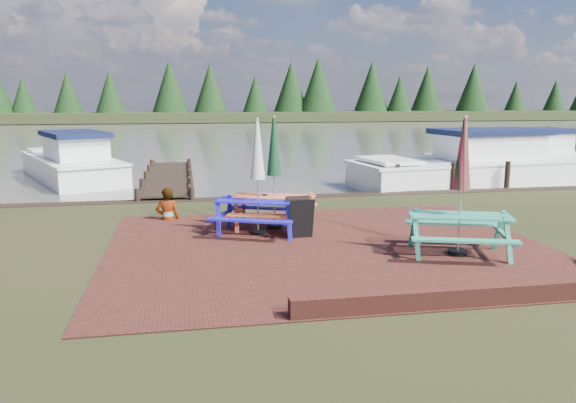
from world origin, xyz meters
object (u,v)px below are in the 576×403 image
(picnic_table_red, at_px, (274,191))
(chalkboard, at_px, (300,217))
(boat_far, at_px, (516,161))
(jetty, at_px, (169,177))
(picnic_table_blue, at_px, (258,195))
(boat_jetty, at_px, (72,164))
(person, at_px, (167,188))
(picnic_table_teal, at_px, (460,208))
(boat_near, at_px, (469,168))

(picnic_table_red, distance_m, chalkboard, 1.12)
(chalkboard, height_order, boat_far, boat_far)
(jetty, relative_size, boat_far, 1.29)
(picnic_table_blue, distance_m, boat_jetty, 12.49)
(jetty, xyz_separation_m, boat_jetty, (-3.77, 2.08, 0.33))
(picnic_table_blue, xyz_separation_m, person, (-2.06, 1.86, -0.09))
(picnic_table_teal, relative_size, boat_far, 0.38)
(picnic_table_red, height_order, jetty, picnic_table_red)
(picnic_table_blue, bearing_deg, boat_jetty, 141.59)
(boat_far, distance_m, person, 15.72)
(picnic_table_teal, height_order, jetty, picnic_table_teal)
(picnic_table_teal, bearing_deg, picnic_table_blue, 164.26)
(picnic_table_teal, bearing_deg, boat_near, 78.84)
(picnic_table_teal, bearing_deg, picnic_table_red, 156.26)
(boat_jetty, relative_size, boat_near, 0.89)
(boat_far, bearing_deg, boat_jetty, 80.29)
(chalkboard, height_order, jetty, chalkboard)
(picnic_table_blue, distance_m, boat_near, 11.08)
(person, bearing_deg, picnic_table_red, 151.76)
(boat_jetty, bearing_deg, picnic_table_teal, -77.49)
(jetty, bearing_deg, chalkboard, -71.85)
(picnic_table_teal, bearing_deg, person, 161.04)
(jetty, distance_m, person, 7.05)
(picnic_table_teal, distance_m, chalkboard, 3.41)
(jetty, bearing_deg, boat_far, 0.06)
(boat_near, bearing_deg, picnic_table_blue, 120.11)
(chalkboard, relative_size, boat_far, 0.13)
(picnic_table_blue, relative_size, boat_near, 0.29)
(boat_jetty, height_order, person, boat_jetty)
(chalkboard, xyz_separation_m, boat_far, (11.14, 9.40, -0.02))
(picnic_table_teal, relative_size, chalkboard, 2.99)
(boat_jetty, bearing_deg, chalkboard, -82.37)
(jetty, bearing_deg, picnic_table_teal, -62.63)
(picnic_table_teal, relative_size, jetty, 0.30)
(chalkboard, xyz_separation_m, boat_jetty, (-6.85, 11.46, -0.02))
(picnic_table_red, distance_m, boat_jetty, 12.34)
(picnic_table_red, bearing_deg, jetty, 125.51)
(boat_jetty, relative_size, boat_far, 1.11)
(boat_jetty, bearing_deg, boat_near, -39.07)
(chalkboard, xyz_separation_m, person, (-2.92, 2.37, 0.35))
(picnic_table_blue, height_order, boat_jetty, picnic_table_blue)
(boat_far, bearing_deg, person, 113.41)
(boat_jetty, xyz_separation_m, boat_far, (17.99, -2.06, 0.00))
(picnic_table_red, xyz_separation_m, boat_jetty, (-6.42, 10.53, -0.48))
(chalkboard, bearing_deg, jetty, 103.68)
(picnic_table_red, distance_m, boat_far, 14.34)
(boat_jetty, distance_m, boat_near, 15.33)
(jetty, xyz_separation_m, person, (0.16, -7.02, 0.71))
(boat_near, relative_size, person, 5.38)
(jetty, xyz_separation_m, boat_far, (14.21, 0.01, 0.33))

